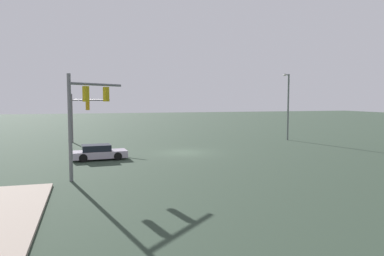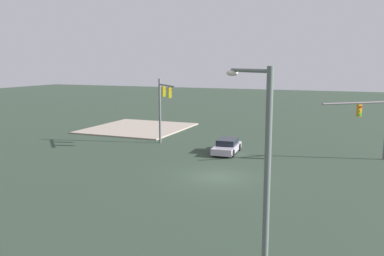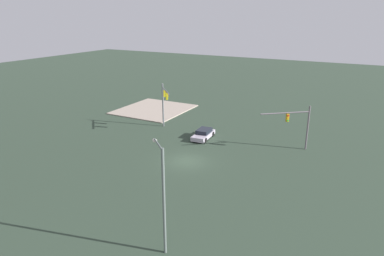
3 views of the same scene
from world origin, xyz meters
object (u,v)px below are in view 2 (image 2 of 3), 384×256
at_px(traffic_signal_opposite_side, 372,116).
at_px(sedan_car_approaching, 227,146).
at_px(traffic_signal_near_corner, 163,101).
at_px(streetlamp_curved_arm, 262,172).

xyz_separation_m(traffic_signal_opposite_side, sedan_car_approaching, (11.55, 1.48, -3.04)).
bearing_deg(traffic_signal_near_corner, streetlamp_curved_arm, -11.09).
relative_size(traffic_signal_near_corner, traffic_signal_opposite_side, 1.17).
bearing_deg(traffic_signal_near_corner, sedan_car_approaching, 37.57).
relative_size(traffic_signal_near_corner, sedan_car_approaching, 1.45).
height_order(traffic_signal_opposite_side, sedan_car_approaching, traffic_signal_opposite_side).
distance_m(traffic_signal_near_corner, streetlamp_curved_arm, 27.02).
distance_m(traffic_signal_near_corner, sedan_car_approaching, 7.73).
relative_size(streetlamp_curved_arm, sedan_car_approaching, 1.78).
bearing_deg(sedan_car_approaching, traffic_signal_near_corner, -102.86).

